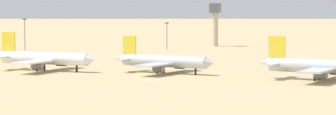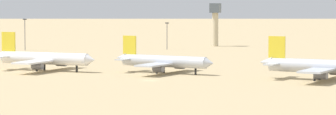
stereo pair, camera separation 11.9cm
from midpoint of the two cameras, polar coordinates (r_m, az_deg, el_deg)
name	(u,v)px [view 2 (the right image)]	position (r m, az deg, el deg)	size (l,w,h in m)	color
ground	(150,80)	(270.63, -1.20, -1.51)	(4000.00, 4000.00, 0.00)	tan
parked_jet_yellow_1	(43,58)	(307.41, -8.15, -0.06)	(40.77, 34.55, 13.47)	white
parked_jet_yellow_2	(163,61)	(294.86, -0.30, -0.25)	(37.65, 32.29, 12.53)	silver
parked_jet_yellow_3	(321,66)	(273.97, 10.00, -0.58)	(40.77, 34.80, 13.51)	silver
control_tower	(215,20)	(454.04, 3.12, 2.45)	(5.20, 5.20, 22.48)	#C6B793
light_pole_west	(167,34)	(426.43, -0.06, 1.58)	(1.80, 0.50, 13.25)	#59595E
light_pole_mid	(25,32)	(425.81, -9.35, 1.66)	(1.80, 0.50, 15.24)	#59595E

